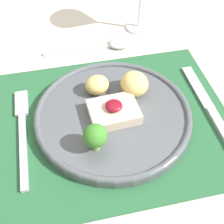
# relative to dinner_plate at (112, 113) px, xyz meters

# --- Properties ---
(dining_table) EXTENTS (1.18, 1.26, 0.77)m
(dining_table) POSITION_rel_dinner_plate_xyz_m (0.00, -0.01, -0.11)
(dining_table) COLOR beige
(dining_table) RESTS_ON ground_plane
(placemat) EXTENTS (0.43, 0.35, 0.00)m
(placemat) POSITION_rel_dinner_plate_xyz_m (0.00, -0.01, -0.02)
(placemat) COLOR #235633
(placemat) RESTS_ON dining_table
(dinner_plate) EXTENTS (0.28, 0.28, 0.07)m
(dinner_plate) POSITION_rel_dinner_plate_xyz_m (0.00, 0.00, 0.00)
(dinner_plate) COLOR #4C5156
(dinner_plate) RESTS_ON placemat
(fork) EXTENTS (0.02, 0.22, 0.01)m
(fork) POSITION_rel_dinner_plate_xyz_m (-0.16, 0.01, -0.01)
(fork) COLOR #B2B2B7
(fork) RESTS_ON placemat
(knife) EXTENTS (0.02, 0.22, 0.01)m
(knife) POSITION_rel_dinner_plate_xyz_m (0.18, -0.02, -0.01)
(knife) COLOR #B2B2B7
(knife) RESTS_ON placemat
(spoon) EXTENTS (0.20, 0.04, 0.02)m
(spoon) POSITION_rel_dinner_plate_xyz_m (0.04, 0.22, -0.01)
(spoon) COLOR #B2B2B7
(spoon) RESTS_ON dining_table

